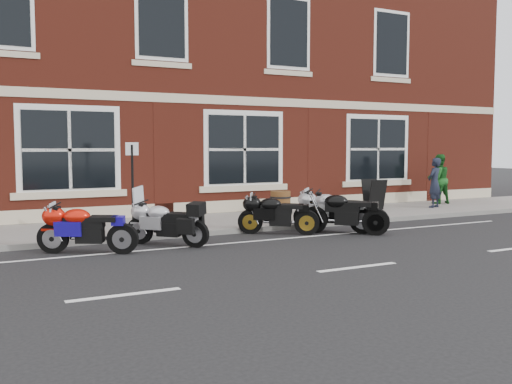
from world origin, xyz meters
TOP-DOWN VIEW (x-y plane):
  - ground at (0.00, 0.00)m, footprint 80.00×80.00m
  - sidewalk at (0.00, 3.00)m, footprint 30.00×3.00m
  - kerb at (0.00, 1.42)m, footprint 30.00×0.16m
  - pub_building at (0.00, 10.50)m, footprint 24.00×12.00m
  - moto_touring_silver at (-2.24, 0.58)m, footprint 1.36×1.44m
  - moto_sport_red at (-3.88, 0.40)m, footprint 1.76×1.07m
  - moto_sport_black at (0.57, 0.85)m, footprint 1.64×1.20m
  - moto_sport_silver at (1.97, 0.60)m, footprint 1.38×1.67m
  - moto_naked_black at (1.98, 0.18)m, footprint 1.61×1.51m
  - pedestrian_left at (7.35, 2.73)m, footprint 0.67×0.56m
  - pedestrian_right at (8.37, 3.59)m, footprint 0.89×0.73m
  - a_board_sign at (5.26, 3.12)m, footprint 0.59×0.42m
  - barrel_planter at (2.10, 3.38)m, footprint 0.60×0.60m
  - parking_sign at (-2.58, 1.85)m, footprint 0.27×0.14m

SIDE VIEW (x-z plane):
  - ground at x=0.00m, z-range 0.00..0.00m
  - sidewalk at x=0.00m, z-range 0.00..0.12m
  - kerb at x=0.00m, z-range 0.00..0.12m
  - barrel_planter at x=2.10m, z-range 0.12..0.79m
  - moto_sport_black at x=0.57m, z-range 0.06..0.93m
  - moto_touring_silver at x=-2.24m, z-range -0.11..1.11m
  - moto_sport_red at x=-3.88m, z-range 0.07..0.95m
  - moto_sport_silver at x=1.97m, z-range 0.07..0.99m
  - moto_naked_black at x=1.98m, z-range 0.07..1.00m
  - a_board_sign at x=5.26m, z-range 0.12..1.06m
  - pedestrian_left at x=7.35m, z-range 0.12..1.70m
  - pedestrian_right at x=8.37m, z-range 0.12..1.80m
  - parking_sign at x=-2.58m, z-range 0.28..2.31m
  - pub_building at x=0.00m, z-range 0.00..12.00m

